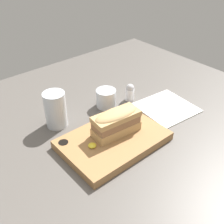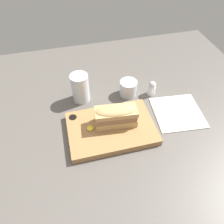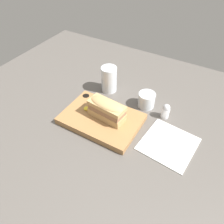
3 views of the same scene
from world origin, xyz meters
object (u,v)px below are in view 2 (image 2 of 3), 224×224
napkin (178,112)px  salt_shaker (152,88)px  wine_glass (128,88)px  sandwich (116,115)px  serving_board (110,129)px  water_glass (81,89)px

napkin → salt_shaker: size_ratio=3.04×
wine_glass → sandwich: bearing=-120.4°
wine_glass → salt_shaker: bearing=-14.6°
serving_board → sandwich: sandwich is taller
salt_shaker → wine_glass: bearing=165.4°
water_glass → wine_glass: size_ratio=1.69×
napkin → sandwich: bearing=-177.1°
wine_glass → salt_shaker: 10.13cm
serving_board → water_glass: 21.75cm
serving_board → sandwich: (2.49, 0.99, 5.80)cm
water_glass → salt_shaker: (30.09, -4.31, -1.95)cm
wine_glass → napkin: wine_glass is taller
wine_glass → salt_shaker: size_ratio=1.08×
salt_shaker → water_glass: bearing=171.8°
sandwich → napkin: (26.38, 1.35, -6.94)cm
water_glass → serving_board: bearing=-68.8°
sandwich → wine_glass: bearing=59.6°
water_glass → napkin: bearing=-25.7°
wine_glass → napkin: 22.94cm
sandwich → water_glass: size_ratio=1.26×
serving_board → napkin: 28.99cm
sandwich → salt_shaker: (19.86, 14.62, -3.69)cm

